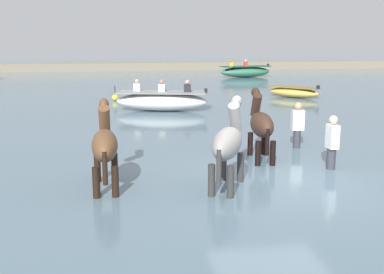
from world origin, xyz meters
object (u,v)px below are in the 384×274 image
(boat_distant_west, at_px, (162,101))
(boat_mid_outer, at_px, (294,92))
(person_wading_mid, at_px, (297,131))
(channel_buoy, at_px, (115,97))
(horse_lead_grey, at_px, (228,145))
(horse_trailing_bay, at_px, (105,147))
(boat_mid_channel, at_px, (245,72))
(horse_flank_dark_bay, at_px, (261,126))
(person_wading_close, at_px, (332,149))

(boat_distant_west, distance_m, boat_mid_outer, 7.43)
(person_wading_mid, bearing_deg, channel_buoy, 115.27)
(horse_lead_grey, relative_size, channel_buoy, 3.12)
(boat_distant_west, bearing_deg, channel_buoy, 120.03)
(horse_trailing_bay, relative_size, channel_buoy, 3.05)
(horse_lead_grey, height_order, boat_mid_channel, horse_lead_grey)
(horse_flank_dark_bay, xyz_separation_m, boat_distant_west, (-1.66, 8.10, -0.43))
(horse_lead_grey, height_order, person_wading_mid, horse_lead_grey)
(boat_distant_west, height_order, boat_mid_outer, boat_distant_west)
(horse_flank_dark_bay, relative_size, boat_mid_outer, 0.86)
(horse_lead_grey, xyz_separation_m, horse_trailing_bay, (-2.39, 0.34, -0.03))
(horse_flank_dark_bay, height_order, boat_mid_outer, horse_flank_dark_bay)
(person_wading_close, bearing_deg, person_wading_mid, 90.09)
(horse_lead_grey, relative_size, boat_distant_west, 0.55)
(boat_mid_outer, bearing_deg, person_wading_mid, -110.02)
(horse_flank_dark_bay, bearing_deg, person_wading_mid, 38.19)
(boat_mid_outer, height_order, person_wading_close, person_wading_close)
(boat_distant_west, xyz_separation_m, person_wading_close, (2.99, -9.19, 0.08))
(person_wading_mid, bearing_deg, horse_lead_grey, -130.26)
(horse_lead_grey, distance_m, boat_mid_channel, 25.77)
(horse_trailing_bay, height_order, boat_mid_channel, horse_trailing_bay)
(boat_mid_outer, distance_m, person_wading_close, 12.91)
(channel_buoy, bearing_deg, boat_distant_west, -59.97)
(horse_flank_dark_bay, bearing_deg, channel_buoy, 107.27)
(boat_mid_channel, bearing_deg, person_wading_mid, -101.36)
(boat_mid_channel, relative_size, boat_mid_outer, 1.60)
(horse_trailing_bay, bearing_deg, horse_lead_grey, -8.09)
(horse_lead_grey, bearing_deg, boat_mid_channel, 74.28)
(horse_trailing_bay, xyz_separation_m, horse_flank_dark_bay, (3.68, 1.71, -0.01))
(boat_mid_outer, height_order, person_wading_mid, person_wading_mid)
(channel_buoy, bearing_deg, person_wading_close, -68.63)
(horse_flank_dark_bay, relative_size, channel_buoy, 3.02)
(boat_distant_west, bearing_deg, boat_mid_channel, 63.36)
(horse_lead_grey, xyz_separation_m, boat_distant_west, (-0.37, 10.15, -0.48))
(horse_trailing_bay, distance_m, boat_mid_channel, 26.20)
(horse_trailing_bay, height_order, person_wading_close, horse_trailing_bay)
(boat_mid_channel, distance_m, channel_buoy, 14.68)
(boat_mid_channel, height_order, person_wading_close, boat_mid_channel)
(horse_trailing_bay, bearing_deg, boat_distant_west, 78.35)
(boat_distant_west, height_order, person_wading_mid, boat_distant_west)
(boat_mid_channel, distance_m, person_wading_close, 24.23)
(boat_distant_west, bearing_deg, horse_lead_grey, -87.93)
(boat_mid_channel, height_order, person_wading_mid, boat_mid_channel)
(horse_trailing_bay, relative_size, person_wading_mid, 1.28)
(horse_flank_dark_bay, bearing_deg, horse_trailing_bay, -155.10)
(horse_trailing_bay, bearing_deg, horse_flank_dark_bay, 24.90)
(horse_lead_grey, bearing_deg, horse_flank_dark_bay, 57.80)
(person_wading_mid, bearing_deg, horse_trailing_bay, -151.20)
(person_wading_close, xyz_separation_m, channel_buoy, (-4.86, 12.41, -0.31))
(horse_trailing_bay, distance_m, horse_flank_dark_bay, 4.06)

